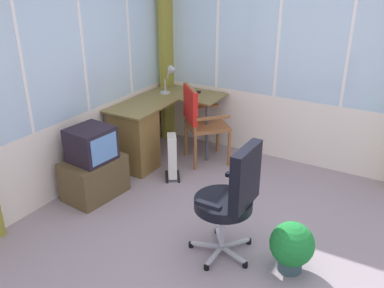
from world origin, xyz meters
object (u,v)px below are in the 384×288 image
Objects in this scene: wooden_armchair at (197,115)px; tv_on_stand at (94,166)px; desk_lamp at (171,75)px; space_heater at (172,156)px; office_chair at (232,195)px; potted_plant at (292,246)px; tv_remote at (195,91)px; desk at (138,135)px.

wooden_armchair is 1.26× the size of tv_on_stand.
wooden_armchair is 1.44m from tv_on_stand.
tv_on_stand is at bearing 179.85° from desk_lamp.
space_heater is at bearing -147.51° from desk_lamp.
tv_on_stand is (0.18, 1.72, -0.26)m from office_chair.
potted_plant is (-1.66, -2.23, -0.77)m from desk_lamp.
space_heater is (-0.78, -0.49, -0.74)m from desk_lamp.
desk_lamp is 0.39m from tv_remote.
potted_plant is (-0.92, -2.25, -0.19)m from desk.
desk_lamp is 0.68× the size of space_heater.
desk_lamp reaches higher than office_chair.
space_heater reaches higher than potted_plant.
tv_remote is 0.14× the size of office_chair.
space_heater is 1.23× the size of potted_plant.
desk is 1.33× the size of office_chair.
tv_remote is 0.15× the size of wooden_armchair.
wooden_armchair is 0.94× the size of office_chair.
office_chair is (-1.00, -1.73, 0.18)m from desk.
desk_lamp is 2.45× the size of tv_remote.
desk is at bearing 59.98° from office_chair.
desk_lamp is (0.74, -0.02, 0.59)m from desk.
tv_on_stand is 0.93m from space_heater.
desk_lamp is at bearing -1.43° from desk.
desk_lamp is at bearing 64.39° from wooden_armchair.
desk is 0.54m from space_heater.
desk_lamp is 2.88m from potted_plant.
space_heater is 1.95m from potted_plant.
wooden_armchair reaches higher than potted_plant.
desk_lamp is 0.37× the size of wooden_armchair.
desk is at bearing 85.64° from space_heater.
desk_lamp reaches higher than desk.
tv_remote and tv_on_stand have the same top height.
office_chair reaches higher than wooden_armchair.
desk is 2.44m from potted_plant.
tv_on_stand is (-1.30, 0.55, -0.28)m from wooden_armchair.
tv_on_stand is at bearing 157.13° from wooden_armchair.
office_chair is at bearing 98.68° from potted_plant.
tv_remote is at bearing -8.88° from tv_on_stand.
space_heater is (-0.94, -0.23, -0.51)m from tv_remote.
desk_lamp is at bearing 112.90° from tv_remote.
tv_on_stand is (-1.73, 0.27, -0.43)m from tv_remote.
desk is at bearing 178.57° from desk_lamp.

